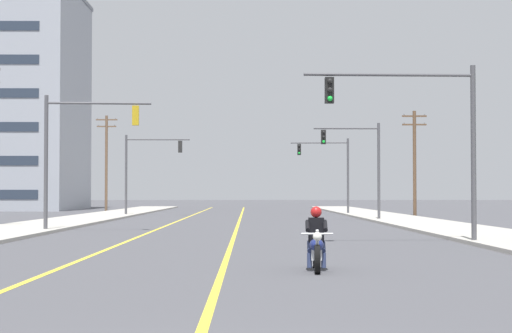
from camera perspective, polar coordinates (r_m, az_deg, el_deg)
The scene contains 12 objects.
lane_stripe_center at distance 52.33m, azimuth -1.14°, elevation -3.71°, with size 0.16×100.00×0.01m, color yellow.
lane_stripe_left at distance 52.52m, azimuth -5.34°, elevation -3.70°, with size 0.16×100.00×0.01m, color yellow.
sidewalk_kerb_right at distance 48.31m, azimuth 11.08°, elevation -3.76°, with size 4.40×110.00×0.14m, color #ADA89E.
sidewalk_kerb_left at distance 48.54m, azimuth -13.31°, elevation -3.74°, with size 4.40×110.00×0.14m, color #ADA89E.
motorcycle_with_rider at distance 19.44m, azimuth 4.08°, elevation -5.27°, with size 0.70×2.19×1.46m.
traffic_signal_near_right at distance 29.90m, azimuth 11.17°, elevation 2.85°, with size 5.99×0.55×6.20m.
traffic_signal_near_left at distance 39.36m, azimuth -11.95°, elevation 1.64°, with size 4.81×0.57×6.20m.
traffic_signal_mid_right at distance 54.06m, azimuth 7.02°, elevation 0.66°, with size 4.22×0.38×6.20m.
traffic_signal_mid_left at distance 65.41m, azimuth -7.49°, elevation 0.28°, with size 4.95×0.37×6.20m.
traffic_signal_far_right at distance 69.25m, azimuth 5.08°, elevation 0.15°, with size 4.75×0.45×6.20m.
utility_pole_right_far at distance 65.79m, azimuth 10.61°, elevation 0.48°, with size 1.88×0.26×8.03m.
utility_pole_left_far at distance 82.86m, azimuth -10.02°, elevation 0.45°, with size 2.07×0.26×9.21m.
Camera 1 is at (0.55, -7.30, 1.77)m, focal length 59.54 mm.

